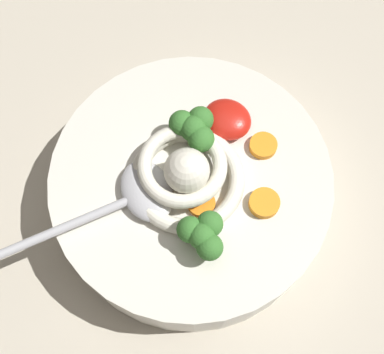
# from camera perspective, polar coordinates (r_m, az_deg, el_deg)

# --- Properties ---
(table_slab) EXTENTS (1.22, 1.22, 0.03)m
(table_slab) POSITION_cam_1_polar(r_m,az_deg,el_deg) (0.53, -2.16, -6.32)
(table_slab) COLOR #BCB29E
(table_slab) RESTS_ON ground
(soup_bowl) EXTENTS (0.26, 0.26, 0.07)m
(soup_bowl) POSITION_cam_1_polar(r_m,az_deg,el_deg) (0.49, 0.00, -1.45)
(soup_bowl) COLOR silver
(soup_bowl) RESTS_ON table_slab
(noodle_pile) EXTENTS (0.11, 0.11, 0.05)m
(noodle_pile) POSITION_cam_1_polar(r_m,az_deg,el_deg) (0.44, -0.80, 0.45)
(noodle_pile) COLOR silver
(noodle_pile) RESTS_ON soup_bowl
(soup_spoon) EXTENTS (0.12, 0.16, 0.02)m
(soup_spoon) POSITION_cam_1_polar(r_m,az_deg,el_deg) (0.44, -6.96, -2.55)
(soup_spoon) COLOR #B7B7BC
(soup_spoon) RESTS_ON soup_bowl
(chili_sauce_dollop) EXTENTS (0.05, 0.04, 0.02)m
(chili_sauce_dollop) POSITION_cam_1_polar(r_m,az_deg,el_deg) (0.47, 4.21, 6.35)
(chili_sauce_dollop) COLOR red
(chili_sauce_dollop) RESTS_ON soup_bowl
(broccoli_floret_near_spoon) EXTENTS (0.04, 0.04, 0.03)m
(broccoli_floret_near_spoon) POSITION_cam_1_polar(r_m,az_deg,el_deg) (0.42, 1.19, -6.50)
(broccoli_floret_near_spoon) COLOR #7A9E60
(broccoli_floret_near_spoon) RESTS_ON soup_bowl
(broccoli_floret_beside_noodles) EXTENTS (0.05, 0.04, 0.04)m
(broccoli_floret_beside_noodles) POSITION_cam_1_polar(r_m,az_deg,el_deg) (0.45, 0.24, 5.53)
(broccoli_floret_beside_noodles) COLOR #7A9E60
(broccoli_floret_beside_noodles) RESTS_ON soup_bowl
(carrot_slice_right) EXTENTS (0.02, 0.02, 0.01)m
(carrot_slice_right) POSITION_cam_1_polar(r_m,az_deg,el_deg) (0.44, 1.07, -3.00)
(carrot_slice_right) COLOR orange
(carrot_slice_right) RESTS_ON soup_bowl
(carrot_slice_center) EXTENTS (0.03, 0.03, 0.01)m
(carrot_slice_center) POSITION_cam_1_polar(r_m,az_deg,el_deg) (0.47, 7.99, 3.51)
(carrot_slice_center) COLOR orange
(carrot_slice_center) RESTS_ON soup_bowl
(carrot_slice_rear) EXTENTS (0.03, 0.03, 0.01)m
(carrot_slice_rear) POSITION_cam_1_polar(r_m,az_deg,el_deg) (0.45, 8.11, -2.91)
(carrot_slice_rear) COLOR orange
(carrot_slice_rear) RESTS_ON soup_bowl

